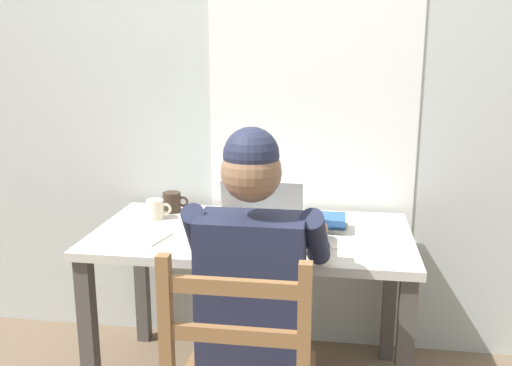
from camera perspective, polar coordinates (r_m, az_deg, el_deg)
name	(u,v)px	position (r m, az deg, el deg)	size (l,w,h in m)	color
back_wall	(267,84)	(2.66, 1.11, 10.07)	(6.00, 0.08, 2.60)	beige
desk	(252,254)	(2.38, -0.41, -7.20)	(1.31, 0.71, 0.71)	beige
seated_person	(256,284)	(1.95, 0.02, -10.23)	(0.50, 0.60, 1.23)	#232842
laptop	(259,229)	(2.20, 0.31, -4.69)	(0.33, 0.29, 0.23)	#ADAFB2
computer_mouse	(322,246)	(2.14, 6.76, -6.37)	(0.06, 0.10, 0.03)	black
coffee_mug_white	(156,209)	(2.54, -10.19, -2.64)	(0.11, 0.08, 0.09)	beige
coffee_mug_dark	(172,202)	(2.63, -8.51, -1.94)	(0.12, 0.08, 0.09)	#38281E
book_stack_main	(325,222)	(2.37, 7.03, -4.00)	(0.21, 0.15, 0.06)	gray
paper_pile_near_laptop	(303,243)	(2.20, 4.84, -6.13)	(0.20, 0.18, 0.01)	silver
paper_pile_back_corner	(143,237)	(2.31, -11.47, -5.38)	(0.19, 0.16, 0.01)	white
landscape_photo_print	(237,216)	(2.55, -1.98, -3.41)	(0.13, 0.09, 0.00)	teal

